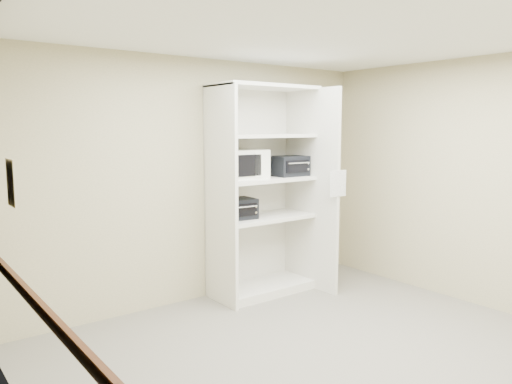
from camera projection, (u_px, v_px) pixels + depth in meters
floor at (329, 359)px, 4.22m from camera, size 4.50×4.00×0.01m
ceiling at (336, 30)px, 3.87m from camera, size 4.50×4.00×0.01m
wall_back at (204, 180)px, 5.63m from camera, size 4.50×0.02×2.70m
wall_left at (40, 238)px, 2.70m from camera, size 0.02×4.00×2.70m
wall_right at (478, 183)px, 5.40m from camera, size 0.02×4.00×2.70m
shelving_unit at (266, 198)px, 5.82m from camera, size 1.24×0.92×2.42m
microwave at (240, 164)px, 5.60m from camera, size 0.56×0.43×0.33m
toaster_oven_upper at (289, 166)px, 5.94m from camera, size 0.42×0.31×0.24m
toaster_oven_lower at (236, 209)px, 5.62m from camera, size 0.44×0.35×0.23m
paper_sign at (338, 183)px, 5.62m from camera, size 0.23×0.02×0.29m
chair_rail at (49, 317)px, 2.77m from camera, size 0.04×3.98×0.08m
wall_poster at (11, 183)px, 3.24m from camera, size 0.01×0.22×0.31m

